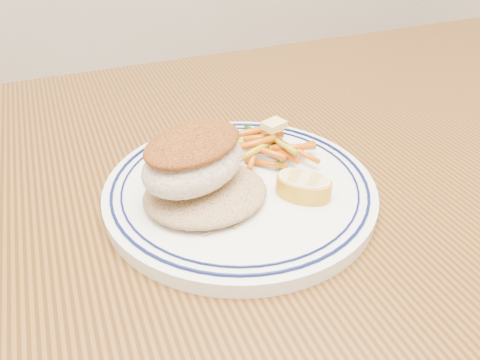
% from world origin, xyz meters
% --- Properties ---
extents(dining_table, '(1.50, 0.90, 0.75)m').
position_xyz_m(dining_table, '(0.00, 0.00, 0.65)').
color(dining_table, '#45270D').
rests_on(dining_table, ground).
extents(plate, '(0.27, 0.27, 0.02)m').
position_xyz_m(plate, '(-0.00, 0.04, 0.76)').
color(plate, white).
rests_on(plate, dining_table).
extents(rice_pilaf, '(0.12, 0.11, 0.02)m').
position_xyz_m(rice_pilaf, '(-0.04, 0.03, 0.78)').
color(rice_pilaf, '#98754C').
rests_on(rice_pilaf, plate).
extents(fish_fillet, '(0.13, 0.12, 0.05)m').
position_xyz_m(fish_fillet, '(-0.05, 0.04, 0.81)').
color(fish_fillet, beige).
rests_on(fish_fillet, rice_pilaf).
extents(vegetable_pile, '(0.10, 0.10, 0.03)m').
position_xyz_m(vegetable_pile, '(0.05, 0.08, 0.78)').
color(vegetable_pile, '#C9550A').
rests_on(vegetable_pile, plate).
extents(butter_pat, '(0.03, 0.02, 0.01)m').
position_xyz_m(butter_pat, '(0.06, 0.08, 0.80)').
color(butter_pat, '#F0D875').
rests_on(butter_pat, vegetable_pile).
extents(lemon_wedge, '(0.07, 0.07, 0.02)m').
position_xyz_m(lemon_wedge, '(0.05, -0.00, 0.78)').
color(lemon_wedge, gold).
rests_on(lemon_wedge, plate).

